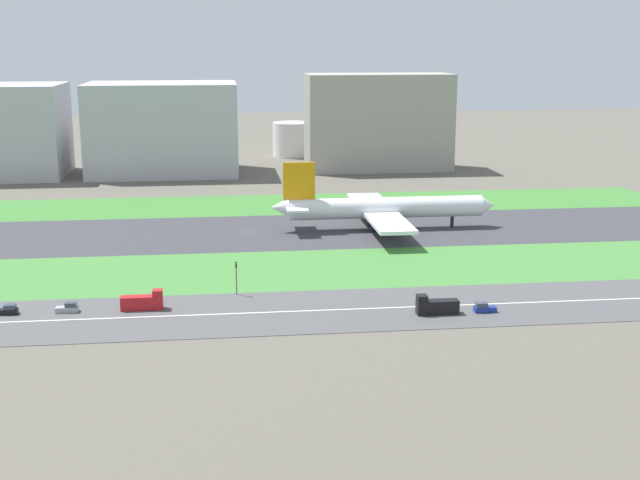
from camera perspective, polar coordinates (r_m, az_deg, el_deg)
ground_plane at (r=242.54m, az=-4.72°, el=0.49°), size 800.00×800.00×0.00m
runway at (r=242.53m, az=-4.72°, el=0.50°), size 280.00×46.00×0.10m
grass_median_north at (r=282.64m, az=-5.06°, el=2.33°), size 280.00×36.00×0.10m
grass_median_south at (r=202.77m, az=-4.25°, el=-2.05°), size 280.00×36.00×0.10m
highway at (r=172.15m, az=-3.73°, el=-4.85°), size 280.00×28.00×0.10m
highway_centerline at (r=172.13m, az=-3.73°, el=-4.83°), size 266.00×0.50×0.01m
airliner at (r=245.45m, az=4.03°, el=2.14°), size 65.00×56.00×19.70m
car_3 at (r=181.41m, az=-20.12°, el=-4.42°), size 4.40×1.80×2.00m
truck_2 at (r=172.02m, az=7.75°, el=-4.40°), size 8.40×2.50×4.00m
car_4 at (r=174.94m, az=10.88°, el=-4.47°), size 4.40×1.80×2.00m
truck_1 at (r=176.90m, az=-11.70°, el=-4.06°), size 8.40×2.50×4.00m
car_2 at (r=179.04m, az=-16.44°, el=-4.37°), size 4.40×1.80×2.00m
traffic_light at (r=183.17m, az=-5.60°, el=-2.38°), size 0.36×0.50×7.20m
terminal_building at (r=361.46m, az=-20.05°, el=6.86°), size 43.22×39.81×36.14m
hangar_building at (r=352.81m, az=-10.43°, el=7.32°), size 59.12×39.86×36.34m
office_tower at (r=358.31m, az=3.90°, el=7.85°), size 59.44×24.14×39.46m
fuel_tank_west at (r=399.55m, az=-1.89°, el=6.72°), size 17.74×17.74×15.72m
fuel_tank_centre at (r=402.46m, az=1.70°, el=6.84°), size 16.27×16.27×16.66m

